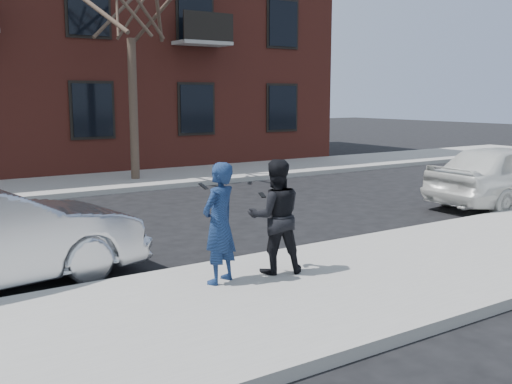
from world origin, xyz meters
TOP-DOWN VIEW (x-y plane):
  - ground at (0.00, 0.00)m, footprint 100.00×100.00m
  - near_sidewalk at (0.00, -0.25)m, footprint 50.00×3.50m
  - near_curb at (0.00, 1.55)m, footprint 50.00×0.10m
  - white_car at (10.57, 2.37)m, footprint 4.58×1.99m
  - man_hoodie at (1.42, 0.61)m, footprint 0.71×0.61m
  - man_peacoat at (2.32, 0.58)m, footprint 0.96×0.86m

SIDE VIEW (x-z plane):
  - ground at x=0.00m, z-range 0.00..0.00m
  - near_sidewalk at x=0.00m, z-range 0.00..0.15m
  - near_curb at x=0.00m, z-range 0.00..0.15m
  - white_car at x=10.57m, z-range 0.00..1.54m
  - man_peacoat at x=2.32m, z-range 0.15..1.78m
  - man_hoodie at x=1.42m, z-range 0.15..1.79m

